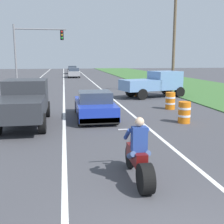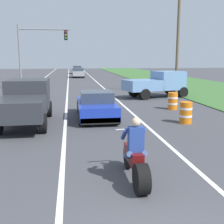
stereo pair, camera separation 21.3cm
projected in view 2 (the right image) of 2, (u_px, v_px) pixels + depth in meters
name	position (u px, v px, depth m)	size (l,w,h in m)	color
lane_stripe_left_solid	(22.00, 96.00, 22.90)	(0.14, 120.00, 0.01)	white
lane_stripe_right_solid	(110.00, 94.00, 23.93)	(0.14, 120.00, 0.01)	white
lane_stripe_centre_dashed	(67.00, 95.00, 23.41)	(0.14, 120.00, 0.01)	white
grass_verge_right	(223.00, 92.00, 25.36)	(10.00, 120.00, 0.06)	#3D6B33
motorcycle_with_rider	(136.00, 159.00, 6.82)	(0.70, 2.21, 1.62)	black
sports_car_blue	(96.00, 106.00, 14.25)	(1.84, 4.30, 1.37)	#1E38B2
pickup_truck_left_lane_dark_grey	(26.00, 100.00, 12.75)	(2.02, 4.80, 1.98)	#2D3035
pickup_truck_right_shoulder_light_blue	(158.00, 83.00, 21.83)	(5.14, 3.14, 1.98)	#6B93C6
traffic_light_mast_near	(36.00, 47.00, 26.47)	(4.79, 0.34, 6.00)	gray
utility_pole_roadside	(178.00, 47.00, 23.68)	(0.24, 0.24, 7.73)	brown
construction_barrel_nearest	(186.00, 113.00, 13.12)	(0.58, 0.58, 1.00)	orange
construction_barrel_mid	(173.00, 101.00, 16.69)	(0.58, 0.58, 1.00)	orange
construction_barrel_far	(141.00, 90.00, 22.43)	(0.58, 0.58, 1.00)	orange
distant_car_far_ahead	(78.00, 72.00, 44.36)	(1.80, 4.00, 1.50)	#99999E
distant_car_further_ahead	(77.00, 70.00, 55.49)	(1.80, 4.00, 1.50)	#262628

